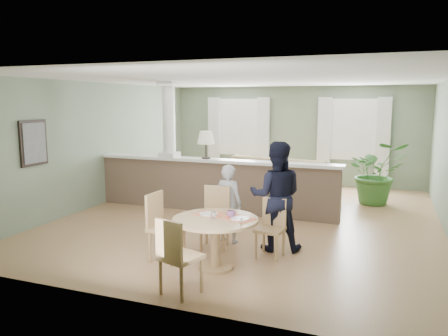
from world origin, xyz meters
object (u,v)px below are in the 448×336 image
at_px(chair_far_man, 272,225).
at_px(chair_side, 162,223).
at_px(dining_table, 216,229).
at_px(sofa, 268,179).
at_px(chair_near, 176,254).
at_px(houseplant, 376,173).
at_px(chair_far_boy, 216,214).
at_px(man_person, 276,196).
at_px(child_person, 229,203).

distance_m(chair_far_man, chair_side, 1.62).
bearing_deg(dining_table, sofa, 95.96).
bearing_deg(sofa, dining_table, -72.39).
distance_m(dining_table, chair_far_man, 0.96).
bearing_deg(sofa, chair_near, -74.65).
height_order(houseplant, chair_far_man, houseplant).
bearing_deg(chair_far_boy, dining_table, -77.40).
bearing_deg(chair_near, sofa, -68.78).
relative_size(sofa, chair_far_boy, 3.32).
bearing_deg(man_person, chair_side, 22.88).
height_order(chair_far_boy, child_person, child_person).
xyz_separation_m(houseplant, chair_near, (-2.05, -5.82, -0.19)).
relative_size(chair_far_boy, child_person, 0.74).
xyz_separation_m(chair_far_boy, chair_far_man, (0.94, -0.10, -0.05)).
bearing_deg(dining_table, chair_far_man, 52.00).
xyz_separation_m(chair_far_man, chair_near, (-0.71, -1.73, 0.04)).
height_order(sofa, chair_side, chair_side).
relative_size(houseplant, man_person, 0.84).
height_order(dining_table, man_person, man_person).
distance_m(houseplant, dining_table, 5.22).
distance_m(houseplant, man_person, 4.02).
xyz_separation_m(chair_side, child_person, (0.62, 1.10, 0.10)).
xyz_separation_m(dining_table, chair_far_man, (0.59, 0.76, -0.09)).
distance_m(dining_table, man_person, 1.24).
distance_m(houseplant, child_person, 4.29).
bearing_deg(child_person, chair_far_man, 164.27).
height_order(houseplant, man_person, man_person).
height_order(dining_table, chair_side, chair_side).
relative_size(sofa, chair_near, 3.38).
distance_m(chair_side, man_person, 1.79).
bearing_deg(chair_side, houseplant, -27.21).
relative_size(dining_table, chair_far_man, 1.36).
bearing_deg(dining_table, man_person, 61.70).
bearing_deg(chair_far_boy, child_person, 58.44).
bearing_deg(chair_far_man, sofa, 111.34).
relative_size(dining_table, child_person, 0.91).
bearing_deg(chair_far_boy, sofa, 82.36).
xyz_separation_m(chair_near, man_person, (0.69, 2.04, 0.33)).
relative_size(chair_far_boy, chair_side, 0.97).
distance_m(chair_far_boy, chair_far_man, 0.95).
bearing_deg(child_person, houseplant, -111.02).
xyz_separation_m(chair_near, chair_side, (-0.74, 1.01, 0.02)).
height_order(dining_table, chair_near, chair_near).
relative_size(houseplant, chair_far_boy, 1.48).
height_order(sofa, man_person, man_person).
relative_size(houseplant, chair_near, 1.50).
bearing_deg(dining_table, chair_far_boy, 112.12).
bearing_deg(child_person, sofa, -76.66).
bearing_deg(dining_table, child_person, 101.58).
bearing_deg(chair_side, man_person, -51.37).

